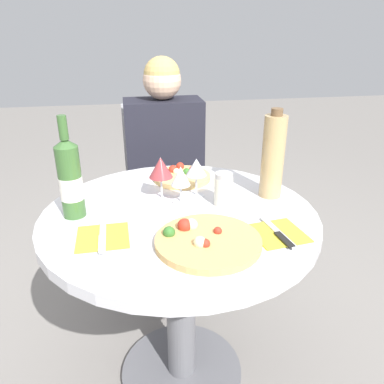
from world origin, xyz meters
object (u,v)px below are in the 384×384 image
Objects in this scene: chair_behind_diner at (164,192)px; seated_diner at (167,191)px; pizza_large at (206,240)px; dining_table at (180,257)px; tall_carafe at (273,156)px; wine_bottle at (70,179)px.

chair_behind_diner is 0.78× the size of seated_diner.
chair_behind_diner is at bearing 90.66° from pizza_large.
seated_diner is at bearing 90.00° from chair_behind_diner.
tall_carafe reaches higher than dining_table.
wine_bottle is (-0.38, 0.25, 0.11)m from pizza_large.
pizza_large is at bearing -136.37° from tall_carafe.
seated_diner is (-0.00, -0.15, 0.08)m from chair_behind_diner.
tall_carafe reaches higher than pizza_large.
pizza_large is (0.01, -1.04, 0.30)m from chair_behind_diner.
chair_behind_diner is 2.93× the size of tall_carafe.
chair_behind_diner is (0.03, 0.82, -0.11)m from dining_table.
dining_table is at bearing 87.78° from chair_behind_diner.
seated_diner reaches higher than tall_carafe.
seated_diner is 0.92m from pizza_large.
chair_behind_diner is at bearing 64.89° from wine_bottle.
chair_behind_diner is 2.83× the size of wine_bottle.
tall_carafe is (0.31, -0.60, 0.36)m from seated_diner.
dining_table is 2.89× the size of tall_carafe.
tall_carafe is at bearing 12.08° from dining_table.
tall_carafe is at bearing 117.34° from seated_diner.
dining_table is 2.79× the size of wine_bottle.
pizza_large is 0.92× the size of wine_bottle.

